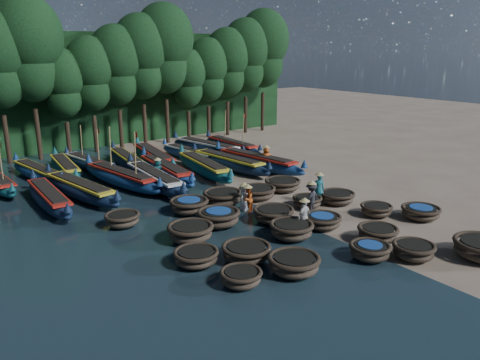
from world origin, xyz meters
TOP-DOWN VIEW (x-y plane):
  - ground at (0.00, 0.00)m, footprint 120.00×120.00m
  - foliage_wall at (0.00, 23.50)m, footprint 40.00×3.00m
  - coracle_3 at (0.97, -8.78)m, footprint 1.82×1.82m
  - coracle_5 at (-6.28, -6.27)m, footprint 1.67×1.67m
  - coracle_6 at (-4.02, -6.75)m, footprint 2.24×2.24m
  - coracle_7 at (-0.55, -7.70)m, footprint 1.78×1.78m
  - coracle_8 at (1.26, -6.71)m, footprint 2.22×2.22m
  - coracle_9 at (5.57, -6.14)m, footprint 2.51×2.51m
  - coracle_10 at (-6.73, -3.78)m, footprint 1.91×1.91m
  - coracle_11 at (-4.82, -4.68)m, footprint 2.45×2.45m
  - coracle_12 at (-1.67, -4.05)m, footprint 2.56×2.56m
  - coracle_13 at (0.45, -3.98)m, footprint 2.27×2.27m
  - coracle_14 at (4.06, -4.47)m, footprint 1.91×1.91m
  - coracle_15 at (-5.65, -1.52)m, footprint 2.45×2.45m
  - coracle_16 at (-3.53, -0.71)m, footprint 2.59×2.59m
  - coracle_17 at (-0.95, -1.92)m, footprint 2.53×2.53m
  - coracle_18 at (2.08, -1.28)m, footprint 1.95×1.95m
  - coracle_19 at (3.95, -1.82)m, footprint 2.48×2.48m
  - coracle_20 at (-7.43, 2.12)m, footprint 2.10×2.10m
  - coracle_21 at (-3.75, 1.81)m, footprint 2.13×2.13m
  - coracle_22 at (-1.51, 1.88)m, footprint 2.75×2.75m
  - coracle_23 at (0.77, 1.58)m, footprint 2.50×2.50m
  - coracle_24 at (3.09, 1.93)m, footprint 2.27×2.27m
  - long_boat_1 at (-9.51, 7.45)m, footprint 1.62×8.07m
  - long_boat_2 at (-7.60, 7.95)m, footprint 2.88×8.50m
  - long_boat_3 at (-4.62, 8.89)m, footprint 2.88×8.71m
  - long_boat_4 at (-3.08, 7.28)m, footprint 2.06×8.84m
  - long_boat_5 at (-1.44, 8.86)m, footprint 2.31×8.78m
  - long_boat_6 at (1.17, 8.14)m, footprint 2.72×8.68m
  - long_boat_7 at (3.36, 8.16)m, footprint 2.39×8.63m
  - long_boat_8 at (5.13, 7.02)m, footprint 2.74×9.09m
  - long_boat_10 at (-8.56, 13.75)m, footprint 2.52×7.68m
  - long_boat_11 at (-6.65, 14.07)m, footprint 2.13×7.77m
  - long_boat_12 at (-4.85, 14.27)m, footprint 2.40×7.40m
  - long_boat_13 at (-2.24, 13.58)m, footprint 2.32×7.84m
  - long_boat_14 at (-0.33, 12.94)m, footprint 2.91×9.07m
  - long_boat_15 at (2.72, 12.66)m, footprint 2.07×7.49m
  - long_boat_16 at (4.88, 13.47)m, footprint 2.93×8.76m
  - long_boat_17 at (7.16, 13.03)m, footprint 1.54×8.17m
  - fisherman_0 at (-1.04, 0.48)m, footprint 0.87×0.77m
  - fisherman_1 at (2.98, -1.26)m, footprint 0.79×0.74m
  - fisherman_2 at (-1.10, 0.06)m, footprint 0.91×0.85m
  - fisherman_3 at (1.59, -2.06)m, footprint 1.22×0.84m
  - fisherman_4 at (-0.69, -3.86)m, footprint 1.05×0.63m
  - fisherman_5 at (-2.24, 8.39)m, footprint 1.53×1.05m
  - fisherman_6 at (5.46, 6.41)m, footprint 1.05×0.98m
  - tree_4 at (-6.80, 20.00)m, footprint 5.34×5.34m
  - tree_5 at (-4.50, 20.00)m, footprint 3.68×3.68m
  - tree_6 at (-2.20, 20.00)m, footprint 4.09×4.09m
  - tree_7 at (0.10, 20.00)m, footprint 4.51×4.51m
  - tree_8 at (2.40, 20.00)m, footprint 4.92×4.92m
  - tree_9 at (4.70, 20.00)m, footprint 5.34×5.34m
  - tree_10 at (7.00, 20.00)m, footprint 3.68×3.68m
  - tree_11 at (9.30, 20.00)m, footprint 4.09×4.09m
  - tree_12 at (11.60, 20.00)m, footprint 4.51×4.51m
  - tree_13 at (13.90, 20.00)m, footprint 4.92×4.92m
  - tree_14 at (16.20, 20.00)m, footprint 5.34×5.34m

SIDE VIEW (x-z plane):
  - ground at x=0.00m, z-range 0.00..0.00m
  - coracle_5 at x=-6.28m, z-range 0.05..0.68m
  - coracle_14 at x=4.06m, z-range 0.05..0.68m
  - coracle_18 at x=2.08m, z-range 0.05..0.69m
  - coracle_10 at x=-6.73m, z-range 0.05..0.71m
  - coracle_9 at x=5.57m, z-range 0.05..0.71m
  - coracle_13 at x=0.45m, z-range 0.05..0.74m
  - coracle_19 at x=3.95m, z-range 0.05..0.75m
  - coracle_20 at x=-7.43m, z-range 0.05..0.76m
  - coracle_7 at x=-0.55m, z-range 0.06..0.75m
  - coracle_11 at x=-4.82m, z-range 0.05..0.76m
  - coracle_3 at x=0.97m, z-range 0.05..0.76m
  - coracle_24 at x=3.09m, z-range 0.05..0.79m
  - coracle_23 at x=0.77m, z-range 0.05..0.79m
  - coracle_8 at x=1.26m, z-range 0.05..0.80m
  - coracle_17 at x=-0.95m, z-range 0.06..0.83m
  - coracle_6 at x=-4.02m, z-range 0.06..0.83m
  - coracle_12 at x=-1.67m, z-range 0.06..0.85m
  - coracle_21 at x=-3.75m, z-range 0.06..0.87m
  - coracle_15 at x=-5.65m, z-range 0.06..0.89m
  - coracle_22 at x=-1.51m, z-range 0.06..0.90m
  - coracle_16 at x=-3.53m, z-range 0.07..0.91m
  - long_boat_12 at x=-4.85m, z-range -1.08..2.09m
  - long_boat_15 at x=2.72m, z-range -0.16..1.17m
  - long_boat_10 at x=-8.56m, z-range -0.16..1.20m
  - long_boat_11 at x=-6.65m, z-range -0.16..1.21m
  - long_boat_13 at x=-2.24m, z-range -0.17..1.22m
  - long_boat_1 at x=-9.51m, z-range -0.17..1.25m
  - long_boat_17 at x=7.16m, z-range -1.18..2.28m
  - long_boat_2 at x=-7.60m, z-range -0.18..1.33m
  - long_boat_7 at x=3.36m, z-range -0.18..1.34m
  - long_boat_6 at x=1.17m, z-range -0.18..1.36m
  - long_boat_5 at x=-1.44m, z-range -0.19..1.37m
  - long_boat_4 at x=-3.08m, z-range -0.19..1.37m
  - long_boat_3 at x=-4.62m, z-range -1.28..2.47m
  - long_boat_16 at x=4.88m, z-range -0.19..1.37m
  - long_boat_8 at x=5.13m, z-range -0.19..1.42m
  - long_boat_14 at x=-0.33m, z-range -0.19..1.42m
  - fisherman_2 at x=-1.10m, z-range -0.04..1.66m
  - fisherman_0 at x=-1.04m, z-range -0.03..1.67m
  - fisherman_5 at x=-2.24m, z-range -0.06..1.72m
  - fisherman_3 at x=1.59m, z-range -0.06..1.86m
  - fisherman_4 at x=-0.69m, z-range -0.04..1.84m
  - fisherman_6 at x=5.46m, z-range -0.05..1.95m
  - fisherman_1 at x=2.98m, z-range -0.01..2.00m
  - foliage_wall at x=0.00m, z-range 0.00..10.00m
  - tree_5 at x=-4.50m, z-range 1.63..10.31m
  - tree_10 at x=7.00m, z-range 1.63..10.31m
  - tree_6 at x=-2.20m, z-range 1.82..11.47m
  - tree_11 at x=9.30m, z-range 1.82..11.47m
  - tree_7 at x=0.10m, z-range 2.01..12.64m
  - tree_12 at x=11.60m, z-range 2.01..12.64m
  - tree_8 at x=2.40m, z-range 2.19..13.80m
  - tree_13 at x=13.90m, z-range 2.19..13.80m
  - tree_4 at x=-6.80m, z-range 2.38..14.96m
  - tree_9 at x=4.70m, z-range 2.38..14.96m
  - tree_14 at x=16.20m, z-range 2.38..14.96m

